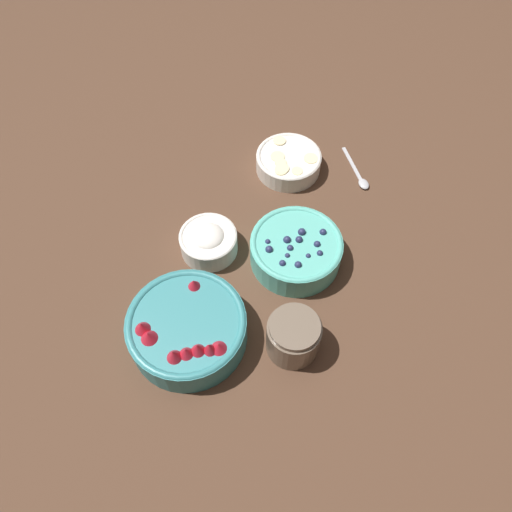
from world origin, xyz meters
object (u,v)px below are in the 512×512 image
(bowl_cream, at_px, (209,241))
(jar_chocolate, at_px, (293,337))
(bowl_bananas, at_px, (288,161))
(bowl_blueberries, at_px, (296,249))
(bowl_strawberries, at_px, (187,328))

(bowl_cream, relative_size, jar_chocolate, 1.21)
(bowl_bananas, relative_size, jar_chocolate, 1.52)
(bowl_cream, distance_m, jar_chocolate, 0.27)
(bowl_blueberries, relative_size, bowl_cream, 1.57)
(bowl_bananas, height_order, bowl_cream, bowl_cream)
(bowl_blueberries, bearing_deg, bowl_cream, 129.92)
(bowl_strawberries, bearing_deg, jar_chocolate, -47.19)
(bowl_strawberries, bearing_deg, bowl_blueberries, -1.73)
(bowl_blueberries, xyz_separation_m, jar_chocolate, (-0.14, -0.13, 0.00))
(bowl_blueberries, relative_size, bowl_bananas, 1.24)
(bowl_strawberries, distance_m, jar_chocolate, 0.19)
(bowl_strawberries, height_order, bowl_cream, bowl_strawberries)
(bowl_cream, bearing_deg, bowl_strawberries, -140.15)
(bowl_strawberries, distance_m, bowl_blueberries, 0.27)
(bowl_cream, xyz_separation_m, jar_chocolate, (-0.02, -0.27, 0.01))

